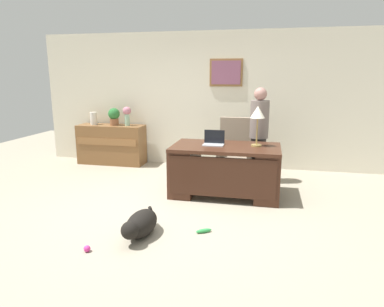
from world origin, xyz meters
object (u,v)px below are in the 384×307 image
desk (225,169)px  laptop (214,141)px  person_standing (259,134)px  potted_plant (114,116)px  credenza (112,144)px  vase_with_flowers (127,114)px  dog_lying (140,224)px  dog_toy_ball (87,249)px  vase_empty (94,118)px  desk_lamp (258,115)px  dog_toy_bone (204,231)px  armchair (235,152)px

desk → laptop: size_ratio=5.15×
desk → person_standing: size_ratio=1.00×
person_standing → potted_plant: person_standing is taller
credenza → vase_with_flowers: vase_with_flowers is taller
dog_lying → dog_toy_ball: bearing=-133.7°
desk → credenza: credenza is taller
vase_empty → potted_plant: potted_plant is taller
desk → potted_plant: size_ratio=4.58×
person_standing → desk: bearing=-120.0°
desk → dog_toy_ball: (-1.21, -2.12, -0.39)m
person_standing → vase_empty: person_standing is taller
desk_lamp → vase_with_flowers: (-2.69, 1.38, -0.20)m
laptop → desk_lamp: 0.78m
credenza → dog_lying: bearing=-59.9°
credenza → dog_lying: 3.65m
vase_with_flowers → desk_lamp: bearing=-27.2°
vase_with_flowers → person_standing: bearing=-13.8°
person_standing → desk_lamp: size_ratio=2.69×
person_standing → potted_plant: (-2.99, 0.66, 0.17)m
vase_empty → dog_toy_ball: (1.77, -3.61, -0.92)m
credenza → dog_lying: credenza is taller
person_standing → desk_lamp: (-0.01, -0.72, 0.42)m
desk → dog_lying: 1.86m
laptop → vase_with_flowers: vase_with_flowers is taller
laptop → person_standing: bearing=48.6°
desk_lamp → desk: bearing=-167.4°
desk → credenza: bearing=150.3°
credenza → dog_toy_bone: credenza is taller
armchair → dog_toy_ball: size_ratio=15.36×
armchair → vase_empty: bearing=169.5°
desk → desk_lamp: desk_lamp is taller
dog_lying → vase_with_flowers: vase_with_flowers is taller
desk_lamp → armchair: bearing=115.5°
dog_lying → desk_lamp: size_ratio=1.20×
potted_plant → vase_with_flowers: bearing=0.0°
credenza → desk_lamp: (3.06, -1.38, 0.85)m
person_standing → dog_toy_bone: bearing=-103.9°
dog_toy_ball → potted_plant: bearing=109.9°
person_standing → credenza: bearing=167.8°
person_standing → dog_toy_ball: bearing=-119.8°
laptop → dog_toy_bone: (0.12, -1.47, -0.82)m
armchair → vase_empty: size_ratio=4.19×
armchair → person_standing: person_standing is taller
dog_lying → desk_lamp: (1.24, 1.77, 1.11)m
potted_plant → person_standing: bearing=-12.5°
person_standing → vase_empty: (-3.46, 0.66, 0.11)m
armchair → vase_empty: (-3.06, 0.57, 0.47)m
armchair → desk_lamp: desk_lamp is taller
credenza → dog_lying: size_ratio=1.91×
person_standing → vase_with_flowers: size_ratio=4.20×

